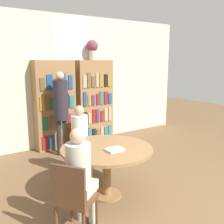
% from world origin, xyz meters
% --- Properties ---
extents(ground_plane, '(16.00, 16.00, 0.00)m').
position_xyz_m(ground_plane, '(0.00, 0.00, 0.00)').
color(ground_plane, brown).
extents(wall_back, '(6.40, 0.07, 3.00)m').
position_xyz_m(wall_back, '(0.00, 4.03, 1.51)').
color(wall_back, beige).
rests_on(wall_back, ground_plane).
extents(bookshelf_left, '(0.90, 0.34, 1.98)m').
position_xyz_m(bookshelf_left, '(-0.51, 3.83, 0.99)').
color(bookshelf_left, olive).
rests_on(bookshelf_left, ground_plane).
extents(bookshelf_right, '(0.90, 0.34, 1.98)m').
position_xyz_m(bookshelf_right, '(0.51, 3.83, 0.99)').
color(bookshelf_right, olive).
rests_on(bookshelf_right, ground_plane).
extents(flower_vase, '(0.27, 0.27, 0.46)m').
position_xyz_m(flower_vase, '(0.48, 3.84, 2.26)').
color(flower_vase, '#B7AD9E').
rests_on(flower_vase, bookshelf_right).
extents(reading_table, '(1.32, 1.32, 0.75)m').
position_xyz_m(reading_table, '(-0.76, 1.33, 0.64)').
color(reading_table, olive).
rests_on(reading_table, ground_plane).
extents(chair_near_camera, '(0.56, 0.56, 0.90)m').
position_xyz_m(chair_near_camera, '(-1.57, 0.76, 0.50)').
color(chair_near_camera, brown).
rests_on(chair_near_camera, ground_plane).
extents(chair_left_side, '(0.41, 0.41, 0.90)m').
position_xyz_m(chair_left_side, '(-0.74, 2.33, 0.50)').
color(chair_left_side, brown).
rests_on(chair_left_side, ground_plane).
extents(seated_reader_left, '(0.29, 0.38, 1.24)m').
position_xyz_m(seated_reader_left, '(-0.74, 2.15, 0.71)').
color(seated_reader_left, silver).
rests_on(seated_reader_left, ground_plane).
extents(seated_reader_right, '(0.43, 0.42, 1.25)m').
position_xyz_m(seated_reader_right, '(-1.43, 0.86, 0.72)').
color(seated_reader_right, beige).
rests_on(seated_reader_right, ground_plane).
extents(librarian_standing, '(0.30, 0.57, 1.75)m').
position_xyz_m(librarian_standing, '(-0.58, 3.33, 1.07)').
color(librarian_standing, '#28232D').
rests_on(librarian_standing, ground_plane).
extents(open_book_on_table, '(0.24, 0.18, 0.03)m').
position_xyz_m(open_book_on_table, '(-0.74, 1.16, 0.76)').
color(open_book_on_table, silver).
rests_on(open_book_on_table, reading_table).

